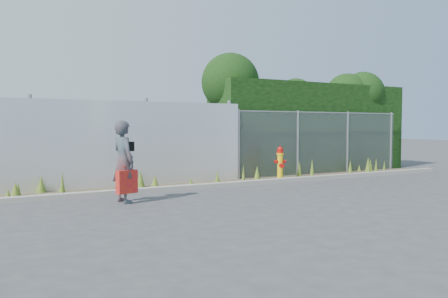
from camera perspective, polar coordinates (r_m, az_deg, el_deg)
The scene contains 10 objects.
ground at distance 9.72m, azimuth 5.51°, elevation -6.23°, with size 80.00×80.00×0.00m, color #3B3B3E.
curb at distance 11.24m, azimuth 0.38°, elevation -4.66°, with size 16.00×0.22×0.12m, color gray.
weed_strip at distance 11.60m, azimuth -3.00°, elevation -4.10°, with size 16.00×1.27×0.55m.
corrugated_fence at distance 11.19m, azimuth -17.46°, elevation 0.53°, with size 8.50×0.21×2.30m.
chainlink_fence at distance 14.59m, azimuth 12.85°, elevation 0.85°, with size 6.50×0.07×2.05m.
hedge at distance 15.42m, azimuth 10.40°, elevation 4.63°, with size 7.65×2.09×3.89m.
fire_hydrant at distance 12.65m, azimuth 7.35°, elevation -1.90°, with size 0.33×0.30×1.00m.
woman at distance 9.10m, azimuth -12.98°, elevation -1.61°, with size 0.61×0.40×1.68m, color #106066.
red_tote_bag at distance 8.98m, azimuth -12.58°, elevation -4.19°, with size 0.42×0.16×0.55m.
black_shoulder_bag at distance 9.22m, azimuth -12.45°, elevation 0.34°, with size 0.26×0.11×0.20m.
Camera 1 is at (-5.35, -7.97, 1.56)m, focal length 35.00 mm.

